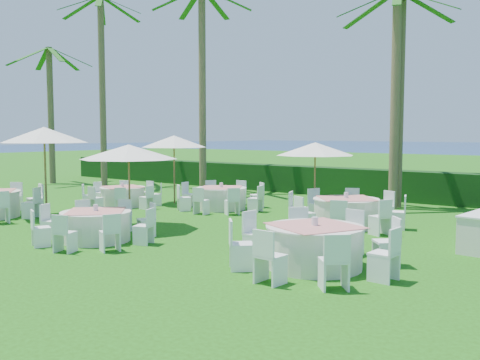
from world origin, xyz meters
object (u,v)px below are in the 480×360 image
Objects in this scene: umbrella_d at (315,149)px; banquet_table_f at (346,212)px; banquet_table_d at (123,196)px; umbrella_c at (174,142)px; umbrella_b at (129,152)px; umbrella_a at (44,135)px; banquet_table_c at (315,245)px; banquet_table_e at (221,198)px; banquet_table_b at (96,225)px.

banquet_table_f is at bearing -32.10° from umbrella_d.
banquet_table_d is 1.10× the size of umbrella_c.
banquet_table_d is 5.07m from umbrella_b.
umbrella_a is 1.11× the size of umbrella_c.
banquet_table_d is at bearing 90.34° from umbrella_a.
umbrella_a is at bearing -89.66° from banquet_table_d.
umbrella_c is at bearing 175.36° from banquet_table_f.
banquet_table_d is 1.06× the size of umbrella_b.
banquet_table_e is (-6.75, 5.18, -0.04)m from banquet_table_c.
umbrella_b reaches higher than banquet_table_c.
banquet_table_f is 2.58m from umbrella_d.
banquet_table_c is 10.70m from banquet_table_d.
banquet_table_d is at bearing -162.57° from umbrella_d.
umbrella_a is 8.60m from umbrella_d.
banquet_table_e is 0.96× the size of banquet_table_f.
banquet_table_e is 1.20× the size of umbrella_c.
banquet_table_e is at bearing 26.07° from banquet_table_d.
umbrella_d is at bearing 17.43° from banquet_table_d.
banquet_table_f is 1.12× the size of umbrella_a.
banquet_table_c is at bearing 10.38° from banquet_table_b.
umbrella_a is 3.80m from umbrella_b.
banquet_table_d is at bearing -153.93° from banquet_table_e.
umbrella_c reaches higher than banquet_table_c.
umbrella_b reaches higher than banquet_table_f.
umbrella_a is (-8.41, -4.24, 2.18)m from banquet_table_f.
banquet_table_f is at bearing 109.69° from banquet_table_c.
umbrella_d is at bearing 58.84° from umbrella_b.
banquet_table_e is at bearing -2.30° from umbrella_c.
umbrella_a is at bearing -100.73° from umbrella_c.
banquet_table_d is 2.79m from umbrella_c.
banquet_table_c is 10.74m from umbrella_c.
banquet_table_c is at bearing -59.94° from umbrella_d.
umbrella_b is at bearing -37.30° from banquet_table_d.
banquet_table_d is 0.89× the size of banquet_table_f.
umbrella_a is at bearing 162.08° from banquet_table_b.
banquet_table_c is 6.78m from umbrella_d.
umbrella_d is at bearing 37.73° from umbrella_a.
banquet_table_d is 0.92× the size of banquet_table_e.
banquet_table_d is 3.84m from umbrella_a.
banquet_table_e is (3.34, 1.64, 0.03)m from banquet_table_d.
umbrella_c is (0.92, 4.85, -0.26)m from umbrella_a.
umbrella_a reaches higher than banquet_table_f.
banquet_table_c reaches higher than banquet_table_b.
banquet_table_c is at bearing -37.47° from banquet_table_e.
banquet_table_f is (8.43, 1.12, 0.06)m from banquet_table_d.
banquet_table_b is 0.94× the size of banquet_table_e.
umbrella_a reaches higher than umbrella_d.
banquet_table_d is at bearing 134.58° from banquet_table_b.
banquet_table_c is 1.35× the size of umbrella_d.
umbrella_c is (-2.41, 0.10, 1.95)m from banquet_table_e.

